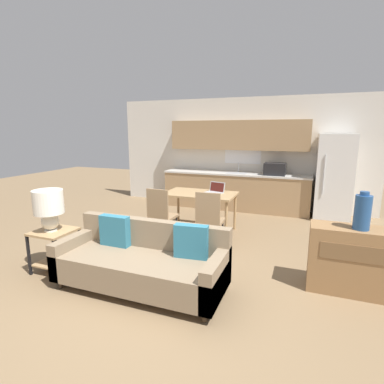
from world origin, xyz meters
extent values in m
plane|color=#7F6647|center=(0.00, 0.00, 0.00)|extent=(20.00, 20.00, 0.00)
cube|color=silver|center=(0.00, 4.63, 1.35)|extent=(6.40, 0.06, 2.70)
cube|color=white|center=(0.11, 4.59, 1.56)|extent=(0.90, 0.01, 0.91)
cube|color=tan|center=(0.00, 4.29, 0.43)|extent=(3.51, 0.62, 0.86)
cube|color=silver|center=(0.00, 4.29, 0.88)|extent=(3.54, 0.65, 0.04)
cube|color=#B2B5B7|center=(0.05, 4.24, 0.90)|extent=(0.48, 0.36, 0.01)
cylinder|color=#B7BABC|center=(0.05, 4.41, 1.02)|extent=(0.02, 0.02, 0.24)
cube|color=tan|center=(0.00, 4.43, 1.80)|extent=(3.33, 0.34, 0.70)
cube|color=black|center=(0.94, 4.24, 1.04)|extent=(0.48, 0.36, 0.28)
cube|color=white|center=(2.18, 4.22, 0.92)|extent=(0.73, 0.73, 1.85)
cylinder|color=silver|center=(1.96, 3.83, 1.02)|extent=(0.02, 0.02, 0.83)
cube|color=tan|center=(-0.23, 2.38, 0.73)|extent=(1.33, 0.80, 0.04)
cylinder|color=tan|center=(-0.83, 2.03, 0.36)|extent=(0.05, 0.05, 0.71)
cylinder|color=tan|center=(0.38, 2.03, 0.36)|extent=(0.05, 0.05, 0.71)
cylinder|color=tan|center=(-0.83, 2.72, 0.36)|extent=(0.05, 0.05, 0.71)
cylinder|color=tan|center=(0.38, 2.72, 0.36)|extent=(0.05, 0.05, 0.71)
cylinder|color=#3D2D1E|center=(-1.11, -0.26, 0.05)|extent=(0.05, 0.05, 0.10)
cylinder|color=#3D2D1E|center=(0.76, -0.26, 0.05)|extent=(0.05, 0.05, 0.10)
cylinder|color=#3D2D1E|center=(-1.11, 0.38, 0.05)|extent=(0.05, 0.05, 0.10)
cylinder|color=#3D2D1E|center=(0.76, 0.38, 0.05)|extent=(0.05, 0.05, 0.10)
cube|color=#847056|center=(-0.18, 0.06, 0.26)|extent=(2.07, 0.80, 0.33)
cube|color=#847056|center=(-0.18, 0.39, 0.45)|extent=(2.07, 0.14, 0.69)
cube|color=#847056|center=(-1.14, 0.06, 0.33)|extent=(0.14, 0.80, 0.47)
cube|color=#847056|center=(0.79, 0.06, 0.33)|extent=(0.14, 0.80, 0.47)
cube|color=teal|center=(-0.65, 0.26, 0.63)|extent=(0.40, 0.12, 0.40)
cube|color=teal|center=(0.41, 0.26, 0.63)|extent=(0.41, 0.16, 0.40)
cube|color=tan|center=(-1.52, 0.09, 0.57)|extent=(0.50, 0.50, 0.03)
cube|color=tan|center=(-1.52, 0.09, 0.13)|extent=(0.45, 0.45, 0.02)
cube|color=black|center=(-1.75, -0.14, 0.28)|extent=(0.03, 0.03, 0.55)
cube|color=black|center=(-1.29, -0.14, 0.28)|extent=(0.03, 0.03, 0.55)
cube|color=black|center=(-1.75, 0.32, 0.28)|extent=(0.03, 0.03, 0.55)
cube|color=black|center=(-1.29, 0.32, 0.28)|extent=(0.03, 0.03, 0.55)
cylinder|color=silver|center=(-1.54, 0.07, 0.59)|extent=(0.16, 0.16, 0.02)
sphere|color=silver|center=(-1.54, 0.07, 0.71)|extent=(0.22, 0.22, 0.22)
cylinder|color=white|center=(-1.54, 0.07, 0.98)|extent=(0.38, 0.38, 0.32)
cube|color=olive|center=(2.28, 0.93, 0.40)|extent=(1.13, 0.40, 0.80)
cube|color=brown|center=(2.28, 0.73, 0.56)|extent=(0.91, 0.01, 0.19)
cylinder|color=#234C84|center=(2.24, 0.89, 1.00)|extent=(0.18, 0.18, 0.39)
cylinder|color=#234C84|center=(2.24, 0.89, 1.22)|extent=(0.10, 0.10, 0.04)
cube|color=#997A56|center=(0.20, 1.70, 0.44)|extent=(0.45, 0.45, 0.04)
cube|color=#997A56|center=(0.21, 1.51, 0.71)|extent=(0.40, 0.06, 0.50)
cylinder|color=black|center=(0.36, 1.88, 0.21)|extent=(0.03, 0.03, 0.42)
cylinder|color=black|center=(0.02, 1.86, 0.21)|extent=(0.03, 0.03, 0.42)
cylinder|color=black|center=(0.38, 1.54, 0.21)|extent=(0.03, 0.03, 0.42)
cylinder|color=black|center=(0.04, 1.52, 0.21)|extent=(0.03, 0.03, 0.42)
cube|color=#997A56|center=(-0.65, 1.66, 0.44)|extent=(0.44, 0.44, 0.04)
cube|color=#997A56|center=(-0.66, 1.47, 0.71)|extent=(0.40, 0.05, 0.50)
cylinder|color=black|center=(-0.47, 1.83, 0.21)|extent=(0.03, 0.03, 0.42)
cylinder|color=black|center=(-0.81, 1.84, 0.21)|extent=(0.03, 0.03, 0.42)
cylinder|color=black|center=(-0.49, 1.49, 0.21)|extent=(0.03, 0.03, 0.42)
cylinder|color=black|center=(-0.83, 1.50, 0.21)|extent=(0.03, 0.03, 0.42)
cube|color=#B7BABC|center=(0.02, 2.46, 0.76)|extent=(0.37, 0.30, 0.02)
cube|color=#B7BABC|center=(0.05, 2.57, 0.85)|extent=(0.32, 0.14, 0.20)
cube|color=#4C1914|center=(0.05, 2.56, 0.85)|extent=(0.29, 0.11, 0.17)
camera|label=1|loc=(1.62, -2.83, 1.90)|focal=28.00mm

